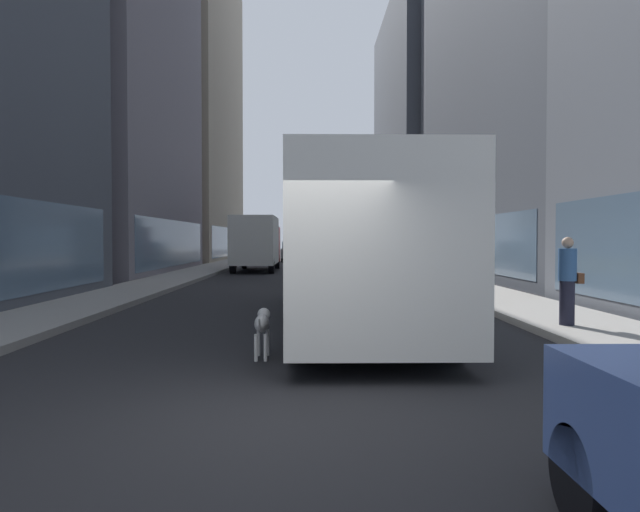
# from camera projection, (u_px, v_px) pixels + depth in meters

# --- Properties ---
(ground_plane) EXTENTS (120.00, 120.00, 0.00)m
(ground_plane) POSITION_uv_depth(u_px,v_px,m) (307.00, 266.00, 41.02)
(ground_plane) COLOR #232326
(sidewalk_left) EXTENTS (2.40, 110.00, 0.15)m
(sidewalk_left) POSITION_uv_depth(u_px,v_px,m) (224.00, 265.00, 40.93)
(sidewalk_left) COLOR gray
(sidewalk_left) RESTS_ON ground
(sidewalk_right) EXTENTS (2.40, 110.00, 0.15)m
(sidewalk_right) POSITION_uv_depth(u_px,v_px,m) (389.00, 264.00, 41.11)
(sidewalk_right) COLOR #9E9991
(sidewalk_right) RESTS_ON ground
(building_left_mid) EXTENTS (9.99, 16.02, 25.92)m
(building_left_mid) POSITION_uv_depth(u_px,v_px,m) (78.00, 26.00, 31.12)
(building_left_mid) COLOR slate
(building_left_mid) RESTS_ON ground
(building_left_far) EXTENTS (10.27, 20.95, 26.33)m
(building_left_far) POSITION_uv_depth(u_px,v_px,m) (170.00, 108.00, 51.51)
(building_left_far) COLOR #A0937F
(building_left_far) RESTS_ON ground
(building_right_far) EXTENTS (10.02, 21.03, 21.89)m
(building_right_far) POSITION_uv_depth(u_px,v_px,m) (444.00, 134.00, 51.79)
(building_right_far) COLOR #4C515B
(building_right_far) RESTS_ON ground
(transit_bus) EXTENTS (2.78, 11.53, 3.05)m
(transit_bus) POSITION_uv_depth(u_px,v_px,m) (354.00, 240.00, 12.92)
(transit_bus) COLOR silver
(transit_bus) RESTS_ON ground
(car_grey_wagon) EXTENTS (1.72, 4.34, 1.62)m
(car_grey_wagon) POSITION_uv_depth(u_px,v_px,m) (293.00, 251.00, 48.71)
(car_grey_wagon) COLOR slate
(car_grey_wagon) RESTS_ON ground
(car_yellow_taxi) EXTENTS (1.88, 4.34, 1.62)m
(car_yellow_taxi) POSITION_uv_depth(u_px,v_px,m) (334.00, 263.00, 24.21)
(car_yellow_taxi) COLOR yellow
(car_yellow_taxi) RESTS_ON ground
(box_truck) EXTENTS (2.30, 7.50, 3.05)m
(box_truck) POSITION_uv_depth(u_px,v_px,m) (257.00, 242.00, 33.84)
(box_truck) COLOR #A51919
(box_truck) RESTS_ON ground
(dalmatian_dog) EXTENTS (0.22, 0.96, 0.72)m
(dalmatian_dog) POSITION_uv_depth(u_px,v_px,m) (262.00, 324.00, 9.04)
(dalmatian_dog) COLOR white
(dalmatian_dog) RESTS_ON ground
(pedestrian_with_handbag) EXTENTS (0.45, 0.34, 1.69)m
(pedestrian_with_handbag) POSITION_uv_depth(u_px,v_px,m) (568.00, 280.00, 11.44)
(pedestrian_with_handbag) COLOR #1E1E2D
(pedestrian_with_handbag) RESTS_ON sidewalk_right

